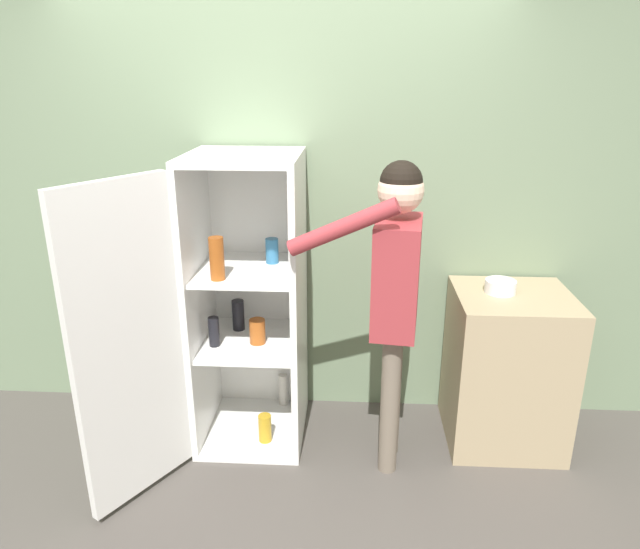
{
  "coord_description": "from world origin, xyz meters",
  "views": [
    {
      "loc": [
        0.41,
        -2.34,
        2.07
      ],
      "look_at": [
        0.23,
        0.6,
        1.02
      ],
      "focal_mm": 32.0,
      "sensor_mm": 36.0,
      "label": 1
    }
  ],
  "objects": [
    {
      "name": "ground_plane",
      "position": [
        0.0,
        0.0,
        0.0
      ],
      "size": [
        12.0,
        12.0,
        0.0
      ],
      "primitive_type": "plane",
      "color": "#4C4742"
    },
    {
      "name": "person",
      "position": [
        0.62,
        0.37,
        1.09
      ],
      "size": [
        0.67,
        0.52,
        1.68
      ],
      "color": "#726656",
      "rests_on": "ground_plane"
    },
    {
      "name": "bowl",
      "position": [
        1.23,
        0.66,
        0.95
      ],
      "size": [
        0.17,
        0.17,
        0.07
      ],
      "color": "white",
      "rests_on": "counter"
    },
    {
      "name": "wall_back",
      "position": [
        0.0,
        0.98,
        1.27
      ],
      "size": [
        7.0,
        0.06,
        2.55
      ],
      "color": "gray",
      "rests_on": "ground_plane"
    },
    {
      "name": "refrigerator",
      "position": [
        -0.27,
        0.53,
        0.83
      ],
      "size": [
        0.96,
        1.16,
        1.67
      ],
      "color": "white",
      "rests_on": "ground_plane"
    },
    {
      "name": "counter",
      "position": [
        1.31,
        0.63,
        0.46
      ],
      "size": [
        0.64,
        0.6,
        0.91
      ],
      "color": "tan",
      "rests_on": "ground_plane"
    }
  ]
}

